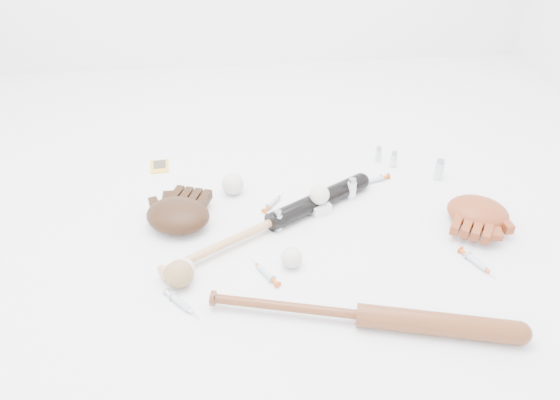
{
  "coord_description": "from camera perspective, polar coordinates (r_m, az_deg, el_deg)",
  "views": [
    {
      "loc": [
        -0.17,
        -1.43,
        1.12
      ],
      "look_at": [
        -0.01,
        0.08,
        0.06
      ],
      "focal_mm": 35.0,
      "sensor_mm": 36.0,
      "label": 1
    }
  ],
  "objects": [
    {
      "name": "syringe_3",
      "position": [
        1.78,
        19.85,
        -6.14
      ],
      "size": [
        0.09,
        0.16,
        0.02
      ],
      "primitive_type": null,
      "rotation": [
        0.0,
        0.0,
        -1.16
      ],
      "color": "#ADBCC6",
      "rests_on": "ground"
    },
    {
      "name": "baseball_aged",
      "position": [
        1.62,
        -10.5,
        -7.62
      ],
      "size": [
        0.08,
        0.08,
        0.08
      ],
      "primitive_type": "sphere",
      "color": "olive",
      "rests_on": "ground"
    },
    {
      "name": "baseball_on_pedestal",
      "position": [
        1.87,
        4.14,
        0.56
      ],
      "size": [
        0.07,
        0.07,
        0.07
      ],
      "primitive_type": "sphere",
      "color": "silver",
      "rests_on": "pedestal"
    },
    {
      "name": "bat_dark",
      "position": [
        1.8,
        -0.83,
        -2.3
      ],
      "size": [
        0.77,
        0.5,
        0.06
      ],
      "primitive_type": null,
      "rotation": [
        0.0,
        0.0,
        0.55
      ],
      "color": "black",
      "rests_on": "ground"
    },
    {
      "name": "trading_card",
      "position": [
        2.2,
        -12.49,
        3.44
      ],
      "size": [
        0.08,
        0.1,
        0.01
      ],
      "primitive_type": "cube",
      "rotation": [
        0.0,
        0.0,
        0.08
      ],
      "color": "gold",
      "rests_on": "ground"
    },
    {
      "name": "syringe_4",
      "position": [
        2.08,
        9.71,
        2.06
      ],
      "size": [
        0.17,
        0.08,
        0.02
      ],
      "primitive_type": null,
      "rotation": [
        0.0,
        0.0,
        3.46
      ],
      "color": "#ADBCC6",
      "rests_on": "ground"
    },
    {
      "name": "vial_3",
      "position": [
        2.14,
        16.29,
        3.08
      ],
      "size": [
        0.03,
        0.03,
        0.08
      ],
      "primitive_type": "cylinder",
      "color": "silver",
      "rests_on": "ground"
    },
    {
      "name": "vial_0",
      "position": [
        2.21,
        10.24,
        4.74
      ],
      "size": [
        0.03,
        0.03,
        0.07
      ],
      "primitive_type": "cylinder",
      "color": "silver",
      "rests_on": "ground"
    },
    {
      "name": "syringe_0",
      "position": [
        1.58,
        -10.35,
        -10.53
      ],
      "size": [
        0.13,
        0.14,
        0.02
      ],
      "primitive_type": null,
      "rotation": [
        0.0,
        0.0,
        -0.86
      ],
      "color": "#ADBCC6",
      "rests_on": "ground"
    },
    {
      "name": "baseball_left",
      "position": [
        1.64,
        -10.06,
        -7.14
      ],
      "size": [
        0.07,
        0.07,
        0.07
      ],
      "primitive_type": "sphere",
      "color": "silver",
      "rests_on": "ground"
    },
    {
      "name": "vial_2",
      "position": [
        1.96,
        7.5,
        1.2
      ],
      "size": [
        0.03,
        0.03,
        0.08
      ],
      "primitive_type": "cylinder",
      "color": "silver",
      "rests_on": "ground"
    },
    {
      "name": "vial_1",
      "position": [
        2.18,
        11.81,
        4.19
      ],
      "size": [
        0.03,
        0.03,
        0.07
      ],
      "primitive_type": "cylinder",
      "color": "silver",
      "rests_on": "ground"
    },
    {
      "name": "pedestal",
      "position": [
        1.9,
        4.08,
        -0.76
      ],
      "size": [
        0.09,
        0.09,
        0.04
      ],
      "primitive_type": "cube",
      "rotation": [
        0.0,
        0.0,
        0.39
      ],
      "color": "white",
      "rests_on": "ground"
    },
    {
      "name": "glove_tan",
      "position": [
        1.94,
        19.98,
        -1.2
      ],
      "size": [
        0.33,
        0.33,
        0.09
      ],
      "primitive_type": null,
      "rotation": [
        0.0,
        0.0,
        2.56
      ],
      "color": "maroon",
      "rests_on": "ground"
    },
    {
      "name": "baseball_mid",
      "position": [
        1.66,
        1.22,
        -6.03
      ],
      "size": [
        0.07,
        0.07,
        0.07
      ],
      "primitive_type": "sphere",
      "color": "silver",
      "rests_on": "ground"
    },
    {
      "name": "bat_wood",
      "position": [
        1.51,
        8.37,
        -11.8
      ],
      "size": [
        0.86,
        0.29,
        0.06
      ],
      "primitive_type": null,
      "rotation": [
        0.0,
        0.0,
        -0.26
      ],
      "color": "brown",
      "rests_on": "ground"
    },
    {
      "name": "syringe_2",
      "position": [
        1.93,
        -0.73,
        -0.26
      ],
      "size": [
        0.11,
        0.13,
        0.02
      ],
      "primitive_type": null,
      "rotation": [
        0.0,
        0.0,
        0.94
      ],
      "color": "#ADBCC6",
      "rests_on": "ground"
    },
    {
      "name": "glove_dark",
      "position": [
        1.84,
        -10.62,
        -1.56
      ],
      "size": [
        0.33,
        0.33,
        0.09
      ],
      "primitive_type": null,
      "rotation": [
        0.0,
        0.0,
        -0.36
      ],
      "color": "black",
      "rests_on": "ground"
    },
    {
      "name": "syringe_1",
      "position": [
        1.65,
        -1.53,
        -7.6
      ],
      "size": [
        0.1,
        0.15,
        0.02
      ],
      "primitive_type": null,
      "rotation": [
        0.0,
        0.0,
        2.09
      ],
      "color": "#ADBCC6",
      "rests_on": "ground"
    },
    {
      "name": "baseball_upper",
      "position": [
        1.98,
        -4.96,
        1.68
      ],
      "size": [
        0.08,
        0.08,
        0.08
      ],
      "primitive_type": "sphere",
      "color": "silver",
      "rests_on": "ground"
    },
    {
      "name": "vial_4",
      "position": [
        1.8,
        -0.21,
        -2.13
      ],
      "size": [
        0.03,
        0.03,
        0.07
      ],
      "primitive_type": "cylinder",
      "color": "silver",
      "rests_on": "ground"
    }
  ]
}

